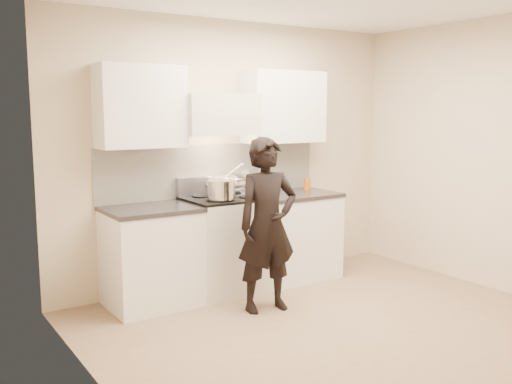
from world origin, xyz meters
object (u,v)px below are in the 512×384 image
at_px(utensil_crock, 261,185).
at_px(wok, 228,182).
at_px(stove, 225,244).
at_px(person, 267,225).
at_px(counter_right, 292,235).

bearing_deg(utensil_crock, wok, -173.39).
xyz_separation_m(stove, utensil_crock, (0.56, 0.19, 0.53)).
bearing_deg(wok, stove, -131.46).
relative_size(utensil_crock, person, 0.18).
relative_size(counter_right, wok, 1.86).
height_order(stove, wok, wok).
xyz_separation_m(utensil_crock, person, (-0.52, -0.87, -0.23)).
bearing_deg(person, utensil_crock, 66.58).
bearing_deg(stove, wok, 48.54).
bearing_deg(wok, person, -95.55).
xyz_separation_m(counter_right, person, (-0.79, -0.69, 0.32)).
distance_m(wok, utensil_crock, 0.45).
distance_m(wok, person, 0.87).
bearing_deg(person, wok, 91.87).
relative_size(stove, counter_right, 1.04).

